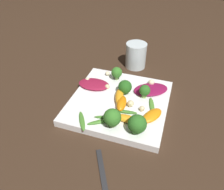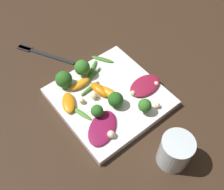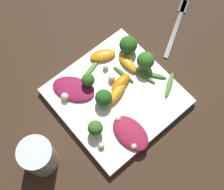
# 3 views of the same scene
# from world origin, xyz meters

# --- Properties ---
(ground_plane) EXTENTS (2.40, 2.40, 0.00)m
(ground_plane) POSITION_xyz_m (0.00, 0.00, 0.00)
(ground_plane) COLOR #382619
(plate) EXTENTS (0.26, 0.26, 0.02)m
(plate) POSITION_xyz_m (0.00, 0.00, 0.01)
(plate) COLOR white
(plate) RESTS_ON ground_plane
(drinking_glass) EXTENTS (0.07, 0.07, 0.08)m
(drinking_glass) POSITION_xyz_m (0.01, -0.22, 0.04)
(drinking_glass) COLOR silver
(drinking_glass) RESTS_ON ground_plane
(radicchio_leaf_0) EXTENTS (0.12, 0.10, 0.01)m
(radicchio_leaf_0) POSITION_xyz_m (-0.07, -0.07, 0.02)
(radicchio_leaf_0) COLOR maroon
(radicchio_leaf_0) RESTS_ON plate
(radicchio_leaf_1) EXTENTS (0.09, 0.06, 0.01)m
(radicchio_leaf_1) POSITION_xyz_m (0.09, -0.04, 0.03)
(radicchio_leaf_1) COLOR maroon
(radicchio_leaf_1) RESTS_ON plate
(orange_segment_0) EXTENTS (0.06, 0.07, 0.01)m
(orange_segment_0) POSITION_xyz_m (-0.10, 0.04, 0.03)
(orange_segment_0) COLOR orange
(orange_segment_0) RESTS_ON plate
(orange_segment_1) EXTENTS (0.04, 0.07, 0.02)m
(orange_segment_1) POSITION_xyz_m (-0.00, -0.00, 0.03)
(orange_segment_1) COLOR orange
(orange_segment_1) RESTS_ON plate
(orange_segment_2) EXTENTS (0.06, 0.02, 0.01)m
(orange_segment_2) POSITION_xyz_m (-0.04, 0.07, 0.03)
(orange_segment_2) COLOR orange
(orange_segment_2) RESTS_ON plate
(orange_segment_3) EXTENTS (0.03, 0.06, 0.02)m
(orange_segment_3) POSITION_xyz_m (-0.01, 0.02, 0.03)
(orange_segment_3) COLOR orange
(orange_segment_3) RESTS_ON plate
(broccoli_floret_0) EXTENTS (0.04, 0.04, 0.05)m
(broccoli_floret_0) POSITION_xyz_m (-0.07, 0.10, 0.04)
(broccoli_floret_0) COLOR #7A9E51
(broccoli_floret_0) RESTS_ON plate
(broccoli_floret_1) EXTENTS (0.03, 0.03, 0.04)m
(broccoli_floret_1) POSITION_xyz_m (0.04, -0.09, 0.04)
(broccoli_floret_1) COLOR #7A9E51
(broccoli_floret_1) RESTS_ON plate
(broccoli_floret_2) EXTENTS (0.04, 0.04, 0.04)m
(broccoli_floret_2) POSITION_xyz_m (-0.01, -0.03, 0.04)
(broccoli_floret_2) COLOR #7A9E51
(broccoli_floret_2) RESTS_ON plate
(broccoli_floret_3) EXTENTS (0.03, 0.03, 0.04)m
(broccoli_floret_3) POSITION_xyz_m (-0.06, -0.03, 0.04)
(broccoli_floret_3) COLOR #84AD5B
(broccoli_floret_3) RESTS_ON plate
(broccoli_floret_4) EXTENTS (0.04, 0.04, 0.05)m
(broccoli_floret_4) POSITION_xyz_m (-0.01, 0.10, 0.05)
(broccoli_floret_4) COLOR #7A9E51
(broccoli_floret_4) RESTS_ON plate
(arugula_sprig_0) EXTENTS (0.03, 0.07, 0.01)m
(arugula_sprig_0) POSITION_xyz_m (-0.09, -0.00, 0.02)
(arugula_sprig_0) COLOR #518E33
(arugula_sprig_0) RESTS_ON plate
(arugula_sprig_1) EXTENTS (0.05, 0.06, 0.01)m
(arugula_sprig_1) POSITION_xyz_m (0.06, 0.11, 0.02)
(arugula_sprig_1) COLOR #47842D
(arugula_sprig_1) RESTS_ON plate
(arugula_sprig_2) EXTENTS (0.06, 0.05, 0.01)m
(arugula_sprig_2) POSITION_xyz_m (0.02, 0.10, 0.02)
(arugula_sprig_2) COLOR #47842D
(arugula_sprig_2) RESTS_ON plate
(arugula_sprig_3) EXTENTS (0.06, 0.02, 0.01)m
(arugula_sprig_3) POSITION_xyz_m (-0.03, 0.05, 0.02)
(arugula_sprig_3) COLOR #3D7528
(arugula_sprig_3) RESTS_ON plate
(arugula_sprig_4) EXTENTS (0.09, 0.03, 0.01)m
(arugula_sprig_4) POSITION_xyz_m (-0.01, 0.08, 0.02)
(arugula_sprig_4) COLOR #47842D
(arugula_sprig_4) RESTS_ON plate
(macadamia_nut_0) EXTENTS (0.01, 0.01, 0.01)m
(macadamia_nut_0) POSITION_xyz_m (0.07, -0.10, 0.03)
(macadamia_nut_0) COLOR beige
(macadamia_nut_0) RESTS_ON plate
(macadamia_nut_1) EXTENTS (0.02, 0.02, 0.02)m
(macadamia_nut_1) POSITION_xyz_m (-0.07, -0.09, 0.03)
(macadamia_nut_1) COLOR beige
(macadamia_nut_1) RESTS_ON plate
(macadamia_nut_2) EXTENTS (0.01, 0.01, 0.01)m
(macadamia_nut_2) POSITION_xyz_m (0.12, -0.05, 0.03)
(macadamia_nut_2) COLOR beige
(macadamia_nut_2) RESTS_ON plate
(macadamia_nut_3) EXTENTS (0.02, 0.02, 0.02)m
(macadamia_nut_3) POSITION_xyz_m (-0.04, 0.02, 0.03)
(macadamia_nut_3) COLOR beige
(macadamia_nut_3) RESTS_ON plate
(macadamia_nut_4) EXTENTS (0.01, 0.01, 0.01)m
(macadamia_nut_4) POSITION_xyz_m (0.05, -0.04, 0.03)
(macadamia_nut_4) COLOR beige
(macadamia_nut_4) RESTS_ON plate
(macadamia_nut_5) EXTENTS (0.01, 0.01, 0.01)m
(macadamia_nut_5) POSITION_xyz_m (-0.07, 0.02, 0.03)
(macadamia_nut_5) COLOR beige
(macadamia_nut_5) RESTS_ON plate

